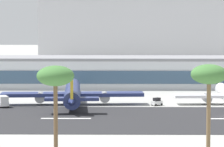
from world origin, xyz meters
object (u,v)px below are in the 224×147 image
(distant_hotel_block, at_px, (144,31))
(palm_tree_1, at_px, (209,76))
(terminal_building, at_px, (138,72))
(airliner_gold_tail_gate_0, at_px, (73,93))
(service_box_truck_2, at_px, (2,101))
(service_baggage_tug_0, at_px, (157,102))
(palm_tree_3, at_px, (55,78))

(distant_hotel_block, height_order, palm_tree_1, distant_hotel_block)
(terminal_building, bearing_deg, airliner_gold_tail_gate_0, -109.65)
(terminal_building, relative_size, service_box_truck_2, 25.70)
(airliner_gold_tail_gate_0, relative_size, service_box_truck_2, 7.79)
(terminal_building, height_order, airliner_gold_tail_gate_0, terminal_building)
(service_baggage_tug_0, xyz_separation_m, service_box_truck_2, (-42.90, -4.01, 0.74))
(terminal_building, distance_m, airliner_gold_tail_gate_0, 60.07)
(service_baggage_tug_0, height_order, service_box_truck_2, service_box_truck_2)
(airliner_gold_tail_gate_0, bearing_deg, service_box_truck_2, 99.51)
(distant_hotel_block, height_order, service_baggage_tug_0, distant_hotel_block)
(service_box_truck_2, distance_m, palm_tree_1, 81.28)
(palm_tree_3, bearing_deg, service_baggage_tug_0, 73.67)
(airliner_gold_tail_gate_0, distance_m, palm_tree_1, 75.77)
(terminal_building, height_order, service_box_truck_2, terminal_building)
(service_baggage_tug_0, relative_size, service_box_truck_2, 0.54)
(service_box_truck_2, bearing_deg, distant_hotel_block, 141.29)
(distant_hotel_block, bearing_deg, service_box_truck_2, -102.76)
(airliner_gold_tail_gate_0, relative_size, palm_tree_3, 3.25)
(distant_hotel_block, xyz_separation_m, palm_tree_3, (-25.35, -276.36, -7.08))
(terminal_building, distance_m, distant_hotel_block, 148.88)
(palm_tree_1, bearing_deg, service_box_truck_2, 126.09)
(distant_hotel_block, distance_m, palm_tree_3, 277.61)
(terminal_building, xyz_separation_m, distant_hotel_block, (8.02, 147.91, 14.94))
(terminal_building, relative_size, service_baggage_tug_0, 47.54)
(distant_hotel_block, xyz_separation_m, service_baggage_tug_0, (-4.44, -205.01, -19.48))
(airliner_gold_tail_gate_0, bearing_deg, terminal_building, -23.60)
(palm_tree_1, relative_size, palm_tree_3, 1.01)
(airliner_gold_tail_gate_0, xyz_separation_m, palm_tree_3, (2.86, -71.92, 10.11))
(terminal_building, xyz_separation_m, airliner_gold_tail_gate_0, (-20.18, -56.53, -2.24))
(palm_tree_1, distance_m, palm_tree_3, 25.48)
(palm_tree_3, bearing_deg, airliner_gold_tail_gate_0, 92.28)
(terminal_building, height_order, palm_tree_3, palm_tree_3)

